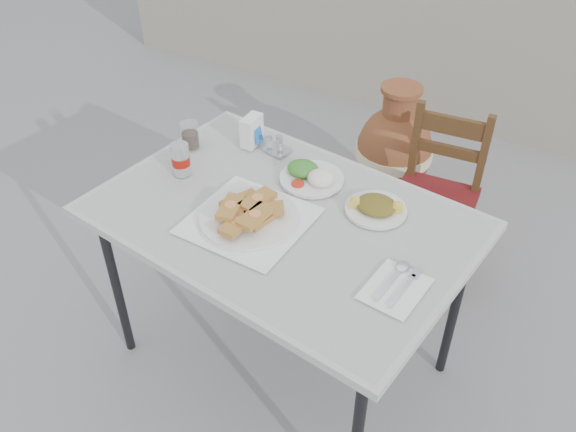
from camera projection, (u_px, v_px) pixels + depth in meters
The scene contains 13 objects.
ground at pixel (311, 376), 2.66m from camera, with size 80.00×80.00×0.00m, color slate.
cafe_table at pixel (282, 226), 2.26m from camera, with size 1.45×1.07×0.83m.
pide_plate at pixel (249, 213), 2.17m from camera, with size 0.41×0.41×0.08m.
salad_rice_plate at pixel (311, 175), 2.37m from camera, with size 0.25×0.25×0.06m.
salad_chopped_plate at pixel (376, 207), 2.22m from camera, with size 0.23×0.23×0.05m.
soda_can at pixel (181, 159), 2.38m from camera, with size 0.07×0.07×0.13m.
cola_glass at pixel (190, 137), 2.55m from camera, with size 0.08×0.08×0.11m.
napkin_holder at pixel (252, 131), 2.55m from camera, with size 0.07×0.11×0.13m.
condiment_caddy at pixel (277, 146), 2.54m from camera, with size 0.11×0.10×0.07m.
cutlery_napkin at pixel (397, 285), 1.93m from camera, with size 0.19×0.24×0.02m.
chair at pixel (436, 196), 2.94m from camera, with size 0.41×0.41×0.86m.
terracotta_urn at pixel (394, 152), 3.42m from camera, with size 0.43×0.43×0.75m.
back_wall at pixel (497, 45), 3.97m from camera, with size 6.00×0.25×1.20m, color gray.
Camera 1 is at (0.74, -1.47, 2.21)m, focal length 38.00 mm.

